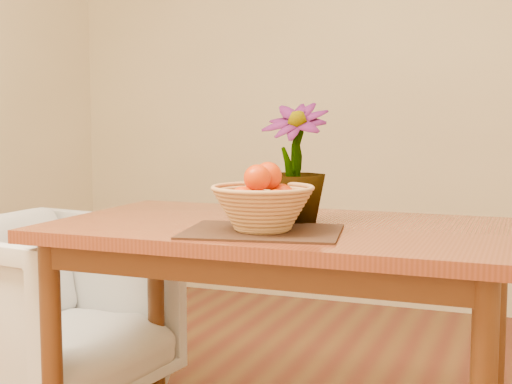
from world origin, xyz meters
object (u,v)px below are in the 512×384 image
(table, at_px, (281,252))
(wicker_basket, at_px, (263,210))
(potted_plant, at_px, (294,163))
(armchair, at_px, (48,302))

(table, bearing_deg, wicker_basket, -88.52)
(potted_plant, bearing_deg, armchair, 178.65)
(wicker_basket, xyz_separation_m, armchair, (-0.96, 0.28, -0.43))
(armchair, bearing_deg, table, -87.18)
(wicker_basket, relative_size, armchair, 0.38)
(table, height_order, wicker_basket, wicker_basket)
(wicker_basket, bearing_deg, table, 91.48)
(table, distance_m, wicker_basket, 0.23)
(potted_plant, height_order, armchair, potted_plant)
(wicker_basket, bearing_deg, potted_plant, 84.93)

